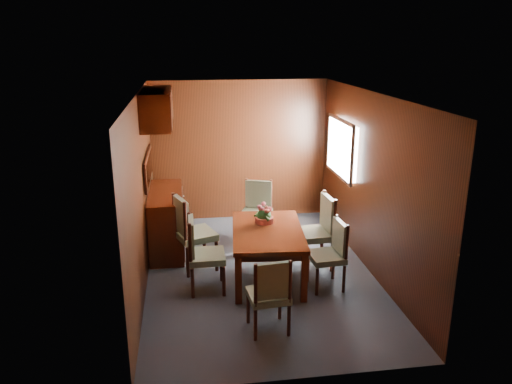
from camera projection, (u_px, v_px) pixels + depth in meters
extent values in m
plane|color=#3D4753|center=(259.00, 272.00, 6.81)|extent=(4.50, 4.50, 0.00)
cube|color=black|center=(141.00, 193.00, 6.24)|extent=(0.02, 4.50, 2.40)
cube|color=black|center=(370.00, 183.00, 6.66)|extent=(0.02, 4.50, 2.40)
cube|color=black|center=(240.00, 151.00, 8.58)|extent=(3.00, 0.02, 2.40)
cube|color=black|center=(299.00, 262.00, 4.33)|extent=(3.00, 0.02, 2.40)
cube|color=black|center=(260.00, 94.00, 6.10)|extent=(3.00, 4.50, 0.02)
cube|color=white|center=(344.00, 148.00, 7.62)|extent=(0.14, 1.10, 0.80)
cube|color=#B2B2B7|center=(340.00, 148.00, 7.61)|extent=(0.04, 1.20, 0.90)
cube|color=black|center=(148.00, 167.00, 7.17)|extent=(0.03, 1.36, 0.41)
cube|color=silver|center=(149.00, 167.00, 7.17)|extent=(0.01, 1.30, 0.35)
cube|color=#341106|center=(157.00, 108.00, 6.94)|extent=(0.40, 1.40, 0.50)
cube|color=#341106|center=(167.00, 221.00, 7.45)|extent=(0.48, 1.40, 0.90)
cube|color=#341106|center=(238.00, 279.00, 5.94)|extent=(0.09, 0.09, 0.62)
cube|color=#341106|center=(304.00, 278.00, 5.97)|extent=(0.09, 0.09, 0.62)
cube|color=#341106|center=(237.00, 237.00, 7.20)|extent=(0.09, 0.09, 0.62)
cube|color=#341106|center=(291.00, 236.00, 7.24)|extent=(0.09, 0.09, 0.62)
cube|color=black|center=(268.00, 237.00, 6.51)|extent=(0.92, 1.41, 0.09)
cube|color=#341106|center=(268.00, 231.00, 6.49)|extent=(1.04, 1.53, 0.05)
cylinder|color=black|center=(192.00, 269.00, 6.46)|extent=(0.04, 0.04, 0.39)
cylinder|color=black|center=(193.00, 283.00, 6.08)|extent=(0.04, 0.04, 0.39)
cylinder|color=black|center=(221.00, 267.00, 6.51)|extent=(0.04, 0.04, 0.39)
cylinder|color=black|center=(224.00, 281.00, 6.13)|extent=(0.04, 0.04, 0.39)
cube|color=slate|center=(207.00, 256.00, 6.22)|extent=(0.45, 0.47, 0.08)
cylinder|color=black|center=(190.00, 232.00, 6.31)|extent=(0.04, 0.04, 0.52)
cylinder|color=black|center=(190.00, 244.00, 5.93)|extent=(0.04, 0.04, 0.52)
cube|color=slate|center=(191.00, 236.00, 6.11)|extent=(0.06, 0.42, 0.44)
cylinder|color=black|center=(177.00, 251.00, 6.98)|extent=(0.05, 0.05, 0.43)
cylinder|color=black|center=(188.00, 262.00, 6.61)|extent=(0.05, 0.05, 0.43)
cylinder|color=black|center=(204.00, 245.00, 7.16)|extent=(0.05, 0.05, 0.43)
cylinder|color=black|center=(217.00, 256.00, 6.80)|extent=(0.05, 0.05, 0.43)
cube|color=slate|center=(196.00, 235.00, 6.80)|extent=(0.62, 0.64, 0.09)
cylinder|color=black|center=(174.00, 213.00, 6.81)|extent=(0.05, 0.05, 0.57)
cylinder|color=black|center=(185.00, 223.00, 6.44)|extent=(0.05, 0.05, 0.57)
cube|color=slate|center=(181.00, 216.00, 6.62)|extent=(0.22, 0.45, 0.48)
cylinder|color=black|center=(344.00, 279.00, 6.22)|extent=(0.04, 0.04, 0.36)
cylinder|color=black|center=(333.00, 266.00, 6.57)|extent=(0.04, 0.04, 0.36)
cylinder|color=black|center=(317.00, 282.00, 6.15)|extent=(0.04, 0.04, 0.36)
cylinder|color=black|center=(308.00, 269.00, 6.50)|extent=(0.04, 0.04, 0.36)
cube|color=slate|center=(326.00, 257.00, 6.29)|extent=(0.44, 0.46, 0.07)
cylinder|color=black|center=(347.00, 244.00, 6.08)|extent=(0.04, 0.04, 0.48)
cylinder|color=black|center=(336.00, 232.00, 6.43)|extent=(0.04, 0.04, 0.48)
cube|color=slate|center=(340.00, 237.00, 6.25)|extent=(0.08, 0.39, 0.41)
cylinder|color=black|center=(332.00, 257.00, 6.77)|extent=(0.05, 0.05, 0.42)
cylinder|color=black|center=(322.00, 245.00, 7.17)|extent=(0.05, 0.05, 0.42)
cylinder|color=black|center=(303.00, 260.00, 6.69)|extent=(0.05, 0.05, 0.42)
cylinder|color=black|center=(295.00, 247.00, 7.09)|extent=(0.05, 0.05, 0.42)
cube|color=slate|center=(313.00, 234.00, 6.85)|extent=(0.50, 0.52, 0.09)
cylinder|color=black|center=(335.00, 219.00, 6.61)|extent=(0.05, 0.05, 0.55)
cylinder|color=black|center=(324.00, 209.00, 7.01)|extent=(0.05, 0.05, 0.55)
cube|color=slate|center=(328.00, 213.00, 6.80)|extent=(0.09, 0.45, 0.47)
cylinder|color=black|center=(255.00, 325.00, 5.23)|extent=(0.04, 0.04, 0.36)
cylinder|color=black|center=(289.00, 321.00, 5.31)|extent=(0.04, 0.04, 0.36)
cylinder|color=black|center=(248.00, 309.00, 5.55)|extent=(0.04, 0.04, 0.36)
cylinder|color=black|center=(280.00, 305.00, 5.63)|extent=(0.04, 0.04, 0.36)
cube|color=slate|center=(268.00, 295.00, 5.36)|extent=(0.46, 0.44, 0.07)
cylinder|color=black|center=(256.00, 285.00, 5.08)|extent=(0.04, 0.04, 0.48)
cylinder|color=black|center=(290.00, 281.00, 5.16)|extent=(0.04, 0.04, 0.48)
cube|color=slate|center=(272.00, 281.00, 5.13)|extent=(0.39, 0.09, 0.40)
cylinder|color=black|center=(271.00, 226.00, 7.95)|extent=(0.04, 0.04, 0.38)
cylinder|color=black|center=(247.00, 224.00, 8.03)|extent=(0.04, 0.04, 0.38)
cylinder|color=black|center=(266.00, 235.00, 7.60)|extent=(0.04, 0.04, 0.38)
cylinder|color=black|center=(241.00, 233.00, 7.68)|extent=(0.04, 0.04, 0.38)
cube|color=slate|center=(256.00, 214.00, 7.74)|extent=(0.57, 0.56, 0.08)
cylinder|color=black|center=(271.00, 195.00, 7.81)|extent=(0.04, 0.04, 0.51)
cylinder|color=black|center=(247.00, 194.00, 7.89)|extent=(0.04, 0.04, 0.51)
cube|color=slate|center=(259.00, 194.00, 7.82)|extent=(0.41, 0.20, 0.43)
cylinder|color=#AC4034|center=(264.00, 220.00, 6.71)|extent=(0.25, 0.25, 0.08)
sphere|color=#25541C|center=(264.00, 216.00, 6.70)|extent=(0.19, 0.19, 0.19)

